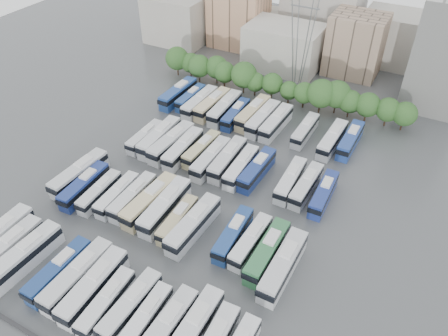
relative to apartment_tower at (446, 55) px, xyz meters
The scene contains 52 objects.
ground 68.48m from the apartment_tower, 120.38° to the right, with size 220.00×220.00×0.00m, color #424447.
tree_line 38.81m from the apartment_tower, 155.15° to the right, with size 65.16×8.25×8.55m.
city_buildings 44.02m from the apartment_tower, 161.51° to the left, with size 102.00×35.00×20.00m.
apartment_tower is the anchor object (origin of this frame).
electricity_pylon 33.47m from the apartment_tower, 165.96° to the right, with size 9.00×6.91×33.83m.
bus_r0_s1 98.49m from the apartment_tower, 122.30° to the right, with size 3.05×13.11×4.10m.
bus_r0_s2 96.57m from the apartment_tower, 120.56° to the right, with size 3.43×13.69×4.27m.
bus_r0_s4 92.87m from the apartment_tower, 117.22° to the right, with size 2.76×12.20×3.82m.
bus_r0_s5 90.92m from the apartment_tower, 115.49° to the right, with size 3.04×13.43×4.21m.
bus_r0_s6 89.82m from the apartment_tower, 113.48° to the right, with size 3.34×13.43×4.19m.
bus_r0_s7 89.66m from the apartment_tower, 111.26° to the right, with size 3.00×11.34×3.53m.
bus_r0_s8 87.41m from the apartment_tower, 109.46° to the right, with size 2.92×11.96×3.73m.
bus_r0_s9 87.02m from the apartment_tower, 107.46° to the right, with size 2.71×10.96×3.42m.
bus_r0_s10 86.21m from the apartment_tower, 105.22° to the right, with size 3.08×12.92×4.04m.
bus_r0_s11 83.90m from the apartment_tower, 103.32° to the right, with size 2.86×13.03×4.09m.
bus_r1_s0 84.70m from the apartment_tower, 131.24° to the right, with size 3.41×13.50×4.20m.
bus_r1_s1 84.34m from the apartment_tower, 128.70° to the right, with size 3.19×12.21×3.80m.
bus_r1_s2 82.16m from the apartment_tower, 126.85° to the right, with size 2.87×10.93×3.40m.
bus_r1_s3 79.42m from the apartment_tower, 125.27° to the right, with size 2.87×11.19×3.48m.
bus_r1_s4 77.13m from the apartment_tower, 123.80° to the right, with size 2.74×11.91×3.73m.
bus_r1_s5 74.89m from the apartment_tower, 121.72° to the right, with size 3.55×13.59×4.23m.
bus_r1_s6 73.24m from the apartment_tower, 119.57° to the right, with size 3.35×13.65×4.26m.
bus_r1_s7 72.88m from the apartment_tower, 116.61° to the right, with size 2.79×10.96×3.41m.
bus_r1_s8 71.50m from the apartment_tower, 114.33° to the right, with size 3.46×13.49×4.20m.
bus_r1_s10 67.75m from the apartment_tower, 109.52° to the right, with size 3.01×11.71×3.64m.
bus_r1_s11 66.77m from the apartment_tower, 106.90° to the right, with size 2.93×11.50×3.58m.
bus_r1_s12 66.67m from the apartment_tower, 103.94° to the right, with size 2.88×12.79×4.01m.
bus_r1_s13 67.37m from the apartment_tower, 100.91° to the right, with size 3.13×13.66×4.27m.
bus_r2_s1 70.82m from the apartment_tower, 138.07° to the right, with size 2.46×10.94×3.43m.
bus_r2_s2 67.85m from the apartment_tower, 136.80° to the right, with size 3.32×13.43×4.19m.
bus_r2_s3 65.78m from the apartment_tower, 134.53° to the right, with size 3.55×13.54×4.21m.
bus_r2_s4 64.00m from the apartment_tower, 132.09° to the right, with size 3.11×12.79×3.99m.
bus_r2_s5 60.50m from the apartment_tower, 130.85° to the right, with size 3.01×11.63×3.62m.
bus_r2_s6 59.95m from the apartment_tower, 127.10° to the right, with size 2.76×12.59×3.95m.
bus_r2_s7 57.10m from the apartment_tower, 125.43° to the right, with size 3.16×12.94×4.04m.
bus_r2_s8 55.91m from the apartment_tower, 122.00° to the right, with size 2.95×12.14×3.79m.
bus_r2_s9 53.76m from the apartment_tower, 119.55° to the right, with size 3.09×12.32×3.84m.
bus_r2_s11 50.70m from the apartment_tower, 112.65° to the right, with size 2.93×11.99×3.74m.
bus_r2_s12 49.61m from the apartment_tower, 109.19° to the right, with size 2.97×11.91×3.71m.
bus_r2_s13 49.23m from the apartment_tower, 104.87° to the right, with size 2.80×11.66×3.64m.
bus_r3_s0 63.20m from the apartment_tower, 153.46° to the right, with size 3.19×13.27×4.14m.
bus_r3_s1 60.12m from the apartment_tower, 152.06° to the right, with size 2.55×10.99×3.44m.
bus_r3_s2 57.81m from the apartment_tower, 149.22° to the right, with size 3.05×12.97×4.06m.
bus_r3_s3 54.83m from the apartment_tower, 148.21° to the right, with size 3.34×13.05×4.06m.
bus_r3_s4 52.14m from the apartment_tower, 145.91° to the right, with size 3.23×13.29×4.15m.
bus_r3_s5 50.04m from the apartment_tower, 142.96° to the right, with size 2.91×11.56×3.60m.
bus_r3_s6 46.11m from the apartment_tower, 142.37° to the right, with size 3.49×13.32×4.14m.
bus_r3_s7 44.53m from the apartment_tower, 138.71° to the right, with size 3.27×13.19×4.11m.
bus_r3_s8 42.29m from the apartment_tower, 135.56° to the right, with size 3.25×13.04×4.06m.
bus_r3_s10 37.71m from the apartment_tower, 128.51° to the right, with size 2.68×11.61×3.63m.
bus_r3_s12 34.93m from the apartment_tower, 118.99° to the right, with size 3.21×12.74×3.97m.
bus_r3_s13 32.08m from the apartment_tower, 114.75° to the right, with size 2.86×12.40×3.88m.
Camera 1 is at (33.47, -48.99, 55.17)m, focal length 35.00 mm.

